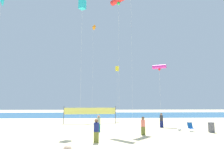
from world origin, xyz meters
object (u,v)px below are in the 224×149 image
(beach_handbag, at_px, (180,130))
(kite_cyan_delta, at_px, (2,1))
(volleyball_net, at_px, (90,112))
(beachgoer_coral_shirt, at_px, (143,125))
(beachgoer_charcoal_shirt, at_px, (161,120))
(kite_red_tube, at_px, (119,0))
(folding_beach_chair, at_px, (191,127))
(kite_yellow_box, at_px, (117,69))
(beachgoer_navy_shirt, at_px, (96,130))
(kite_orange_delta, at_px, (93,27))
(kite_magenta_tube, at_px, (159,67))
(trash_barrel, at_px, (211,127))
(beachgoer_sage_shirt, at_px, (99,123))
(kite_cyan_box, at_px, (82,5))

(beach_handbag, height_order, kite_cyan_delta, kite_cyan_delta)
(volleyball_net, bearing_deg, beachgoer_coral_shirt, -60.71)
(beachgoer_charcoal_shirt, xyz_separation_m, kite_red_tube, (-5.16, -1.24, 14.38))
(folding_beach_chair, bearing_deg, kite_yellow_box, 157.99)
(beachgoer_navy_shirt, bearing_deg, kite_orange_delta, -20.25)
(beachgoer_charcoal_shirt, xyz_separation_m, kite_magenta_tube, (0.71, 2.62, 6.86))
(trash_barrel, relative_size, volleyball_net, 0.13)
(beachgoer_sage_shirt, xyz_separation_m, kite_cyan_box, (-2.09, 1.63, 13.51))
(beachgoer_charcoal_shirt, relative_size, volleyball_net, 0.23)
(beachgoer_charcoal_shirt, bearing_deg, kite_magenta_tube, 61.53)
(beachgoer_navy_shirt, distance_m, kite_magenta_tube, 15.46)
(beachgoer_navy_shirt, xyz_separation_m, kite_cyan_delta, (-12.80, 9.51, 15.08))
(beachgoer_navy_shirt, bearing_deg, volleyball_net, -18.57)
(folding_beach_chair, relative_size, kite_orange_delta, 0.05)
(trash_barrel, relative_size, kite_yellow_box, 0.11)
(beachgoer_charcoal_shirt, xyz_separation_m, kite_yellow_box, (-4.59, 9.97, 7.80))
(kite_yellow_box, bearing_deg, volleyball_net, -127.47)
(beach_handbag, xyz_separation_m, kite_yellow_box, (-5.57, 13.01, 8.57))
(kite_cyan_box, height_order, kite_magenta_tube, kite_cyan_box)
(beach_handbag, distance_m, kite_yellow_box, 16.54)
(kite_cyan_delta, bearing_deg, beachgoer_coral_shirt, -20.21)
(volleyball_net, distance_m, kite_yellow_box, 9.89)
(kite_cyan_box, bearing_deg, beachgoer_coral_shirt, -30.94)
(beachgoer_coral_shirt, relative_size, folding_beach_chair, 1.85)
(beachgoer_sage_shirt, height_order, kite_cyan_delta, kite_cyan_delta)
(kite_orange_delta, bearing_deg, folding_beach_chair, -52.42)
(beachgoer_charcoal_shirt, relative_size, folding_beach_chair, 1.89)
(beachgoer_coral_shirt, relative_size, kite_orange_delta, 0.10)
(beachgoer_charcoal_shirt, distance_m, kite_red_tube, 15.33)
(beach_handbag, bearing_deg, folding_beach_chair, -16.53)
(beachgoer_coral_shirt, relative_size, kite_red_tube, 0.10)
(kite_red_tube, relative_size, kite_cyan_delta, 0.94)
(beach_handbag, distance_m, kite_red_tube, 16.45)
(beachgoer_navy_shirt, distance_m, kite_red_tube, 16.29)
(beachgoer_charcoal_shirt, distance_m, beachgoer_navy_shirt, 11.39)
(kite_yellow_box, distance_m, kite_magenta_tube, 9.12)
(beachgoer_sage_shirt, height_order, folding_beach_chair, beachgoer_sage_shirt)
(beach_handbag, bearing_deg, kite_red_tube, 163.65)
(trash_barrel, distance_m, beach_handbag, 3.03)
(beach_handbag, xyz_separation_m, kite_red_tube, (-6.14, 1.80, 15.15))
(kite_orange_delta, xyz_separation_m, kite_red_tube, (3.72, -12.05, -1.20))
(trash_barrel, xyz_separation_m, kite_yellow_box, (-8.39, 14.06, 8.21))
(beachgoer_sage_shirt, xyz_separation_m, beachgoer_navy_shirt, (-0.04, -5.36, 0.04))
(trash_barrel, relative_size, kite_magenta_tube, 0.12)
(kite_cyan_box, bearing_deg, volleyball_net, 83.44)
(beachgoer_sage_shirt, bearing_deg, kite_cyan_box, 15.32)
(kite_orange_delta, distance_m, kite_cyan_delta, 15.09)
(kite_yellow_box, bearing_deg, beachgoer_coral_shirt, -85.14)
(beachgoer_charcoal_shirt, distance_m, kite_orange_delta, 20.95)
(kite_orange_delta, height_order, kite_cyan_delta, kite_orange_delta)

